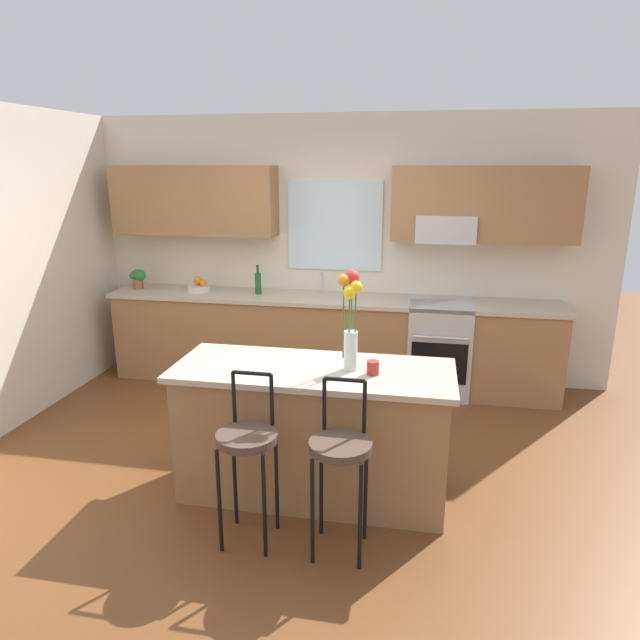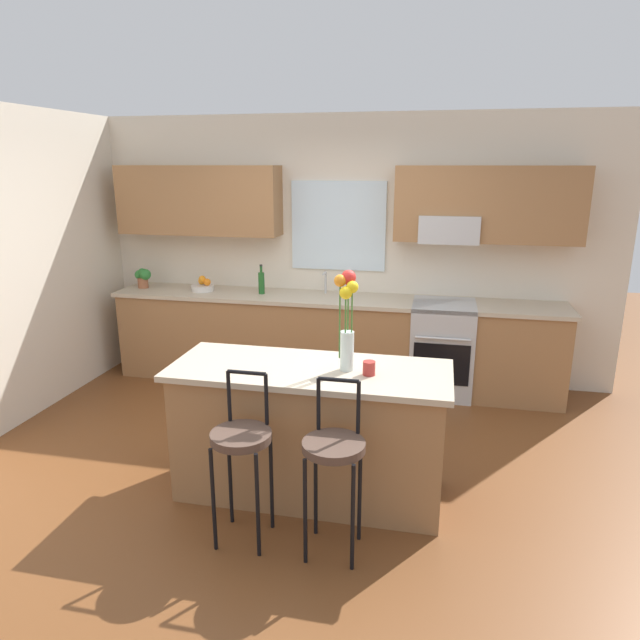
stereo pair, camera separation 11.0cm
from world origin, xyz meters
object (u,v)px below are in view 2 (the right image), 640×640
object	(u,v)px
oven_range	(442,349)
flower_vase	(347,316)
kitchen_island	(310,431)
potted_plant_small	(143,277)
bar_stool_near	(242,443)
mug_ceramic	(369,368)
bottle_olive_oil	(261,282)
fruit_bowl_oranges	(203,286)
bar_stool_middle	(334,453)

from	to	relation	value
oven_range	flower_vase	bearing A→B (deg)	-107.42
kitchen_island	potted_plant_small	world-z (taller)	potted_plant_small
bar_stool_near	mug_ceramic	size ratio (longest dim) A/B	11.58
bar_stool_near	bottle_olive_oil	world-z (taller)	bottle_olive_oil
fruit_bowl_oranges	oven_range	bearing A→B (deg)	-0.67
kitchen_island	bar_stool_middle	distance (m)	0.66
bar_stool_middle	potted_plant_small	bearing A→B (deg)	134.90
flower_vase	fruit_bowl_oranges	distance (m)	2.77
fruit_bowl_oranges	potted_plant_small	size ratio (longest dim) A/B	1.13
bar_stool_near	fruit_bowl_oranges	xyz separation A→B (m)	(-1.36, 2.61, 0.34)
potted_plant_small	mug_ceramic	bearing A→B (deg)	-37.35
kitchen_island	mug_ceramic	bearing A→B (deg)	-6.77
oven_range	fruit_bowl_oranges	distance (m)	2.55
fruit_bowl_oranges	potted_plant_small	bearing A→B (deg)	-179.51
bar_stool_middle	oven_range	bearing A→B (deg)	77.08
bar_stool_middle	bottle_olive_oil	distance (m)	2.92
mug_ceramic	fruit_bowl_oranges	world-z (taller)	fruit_bowl_oranges
bar_stool_near	flower_vase	bearing A→B (deg)	48.74
mug_ceramic	kitchen_island	bearing A→B (deg)	173.23
bar_stool_middle	mug_ceramic	world-z (taller)	bar_stool_middle
oven_range	mug_ceramic	size ratio (longest dim) A/B	10.22
bar_stool_middle	bottle_olive_oil	world-z (taller)	bottle_olive_oil
fruit_bowl_oranges	potted_plant_small	world-z (taller)	potted_plant_small
mug_ceramic	bottle_olive_oil	size ratio (longest dim) A/B	0.30
flower_vase	mug_ceramic	xyz separation A→B (m)	(0.16, -0.06, -0.32)
flower_vase	bar_stool_near	bearing A→B (deg)	-131.26
kitchen_island	bottle_olive_oil	world-z (taller)	bottle_olive_oil
bar_stool_middle	fruit_bowl_oranges	size ratio (longest dim) A/B	4.34
kitchen_island	potted_plant_small	distance (m)	3.13
mug_ceramic	fruit_bowl_oranges	distance (m)	2.91
flower_vase	mug_ceramic	bearing A→B (deg)	-21.31
bar_stool_near	potted_plant_small	bearing A→B (deg)	128.13
oven_range	bar_stool_middle	xyz separation A→B (m)	(-0.59, -2.58, 0.18)
flower_vase	fruit_bowl_oranges	world-z (taller)	flower_vase
fruit_bowl_oranges	bar_stool_near	bearing A→B (deg)	-62.50
bar_stool_middle	potted_plant_small	size ratio (longest dim) A/B	4.88
oven_range	mug_ceramic	distance (m)	2.16
bar_stool_near	mug_ceramic	xyz separation A→B (m)	(0.67, 0.53, 0.33)
mug_ceramic	bar_stool_middle	bearing A→B (deg)	-103.20
kitchen_island	flower_vase	xyz separation A→B (m)	(0.24, 0.01, 0.82)
bottle_olive_oil	bar_stool_near	bearing A→B (deg)	-74.78
oven_range	fruit_bowl_oranges	bearing A→B (deg)	179.33
oven_range	fruit_bowl_oranges	world-z (taller)	fruit_bowl_oranges
bar_stool_middle	fruit_bowl_oranges	xyz separation A→B (m)	(-1.91, 2.61, 0.34)
flower_vase	potted_plant_small	size ratio (longest dim) A/B	3.06
bar_stool_middle	flower_vase	size ratio (longest dim) A/B	1.60
kitchen_island	bar_stool_near	bearing A→B (deg)	-115.51
oven_range	bar_stool_middle	distance (m)	2.65
kitchen_island	bar_stool_middle	world-z (taller)	bar_stool_middle
mug_ceramic	oven_range	bearing A→B (deg)	77.15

